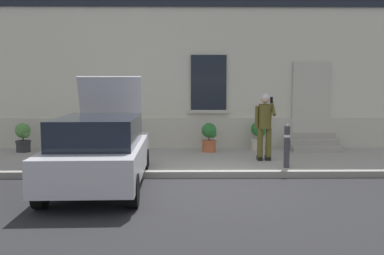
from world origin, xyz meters
name	(u,v)px	position (x,y,z in m)	size (l,w,h in m)	color
ground_plane	(207,188)	(0.00, 0.00, 0.00)	(80.00, 80.00, 0.00)	#232326
sidewalk	(202,160)	(0.00, 2.80, 0.07)	(24.00, 3.60, 0.15)	#99968E
curb_edge	(205,175)	(0.00, 0.94, 0.07)	(24.00, 0.12, 0.15)	gray
building_facade	(200,35)	(0.01, 5.29, 3.73)	(24.00, 1.52, 7.50)	beige
entrance_stoop	(313,143)	(3.47, 4.23, 0.34)	(1.46, 0.96, 0.48)	#9E998E
hatchback_car_silver	(100,150)	(-2.20, -0.04, 0.80)	(1.88, 4.11, 2.34)	#B7B7BF
bollard_near_person	(287,144)	(1.98, 1.35, 0.71)	(0.15, 0.15, 1.04)	#333338
person_on_phone	(265,123)	(1.62, 2.31, 1.15)	(0.51, 0.47, 1.75)	#514C1E
planter_charcoal	(23,137)	(-5.25, 3.85, 0.61)	(0.44, 0.44, 0.86)	#2D2D30
planter_olive	(116,137)	(-2.50, 3.80, 0.61)	(0.44, 0.44, 0.86)	#606B38
planter_terracotta	(209,137)	(0.25, 3.81, 0.61)	(0.44, 0.44, 0.86)	#B25B38
planter_cream	(258,135)	(1.78, 4.19, 0.61)	(0.44, 0.44, 0.86)	beige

